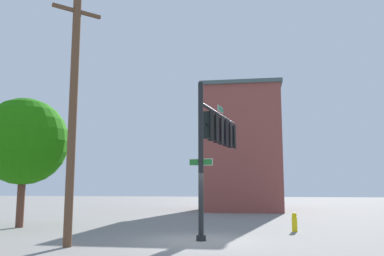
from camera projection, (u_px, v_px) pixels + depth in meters
The scene contains 6 objects.
ground_plane at pixel (201, 241), 14.89m from camera, with size 120.00×120.00×0.00m, color gray.
signal_pole_assembly at pixel (217, 135), 17.74m from camera, with size 5.53×1.61×6.06m.
utility_pole at pixel (73, 112), 14.06m from camera, with size 1.38×1.33×8.93m.
fire_hydrant at pixel (294, 222), 17.92m from camera, with size 0.33×0.24×0.83m.
tree_near at pixel (24, 141), 20.29m from camera, with size 4.39×4.39×6.46m.
brick_building at pixel (243, 150), 34.92m from camera, with size 9.10×6.48×10.27m.
Camera 1 is at (-15.21, -2.01, 2.04)m, focal length 37.49 mm.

